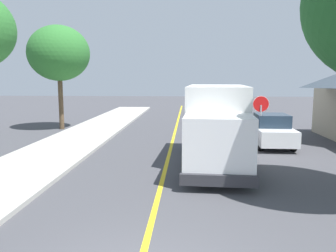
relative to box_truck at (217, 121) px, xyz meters
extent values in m
cube|color=gold|center=(-2.05, 1.27, -1.76)|extent=(0.16, 56.00, 0.01)
cube|color=silver|center=(0.04, 0.73, 0.13)|extent=(2.68, 5.13, 2.60)
cube|color=white|center=(-0.16, -2.76, -0.32)|extent=(2.39, 2.13, 1.70)
cube|color=#1E2D3D|center=(-0.21, -3.66, 0.06)|extent=(2.04, 0.20, 0.75)
cube|color=#2D2D33|center=(-0.22, -3.84, -1.35)|extent=(2.41, 0.34, 0.36)
cylinder|color=black|center=(0.90, -2.62, -1.27)|extent=(0.36, 1.02, 1.00)
cylinder|color=black|center=(-1.19, -2.50, -1.27)|extent=(0.36, 1.02, 1.00)
cylinder|color=black|center=(1.16, 1.92, -1.27)|extent=(0.36, 1.02, 1.00)
cylinder|color=black|center=(-0.93, 2.04, -1.27)|extent=(0.36, 1.02, 1.00)
cube|color=#2D4793|center=(0.35, 6.62, -1.12)|extent=(1.80, 4.40, 0.76)
cube|color=#1E2D3D|center=(0.35, 6.77, -0.42)|extent=(1.59, 1.80, 0.64)
cylinder|color=black|center=(1.14, 5.21, -1.45)|extent=(0.22, 0.64, 0.64)
cylinder|color=black|center=(-0.44, 5.21, -1.45)|extent=(0.22, 0.64, 0.64)
cylinder|color=black|center=(1.14, 8.02, -1.45)|extent=(0.22, 0.64, 0.64)
cylinder|color=black|center=(-0.44, 8.02, -1.45)|extent=(0.22, 0.64, 0.64)
cube|color=#4C564C|center=(0.49, 12.81, -1.12)|extent=(1.83, 4.41, 0.76)
cube|color=#1E2D3D|center=(0.49, 12.96, -0.42)|extent=(1.60, 1.81, 0.64)
cylinder|color=black|center=(1.26, 11.39, -1.45)|extent=(0.22, 0.64, 0.64)
cylinder|color=black|center=(-0.32, 11.40, -1.45)|extent=(0.22, 0.64, 0.64)
cylinder|color=black|center=(1.29, 14.21, -1.45)|extent=(0.22, 0.64, 0.64)
cylinder|color=black|center=(-0.29, 14.22, -1.45)|extent=(0.22, 0.64, 0.64)
cube|color=silver|center=(0.01, 19.48, -1.12)|extent=(1.95, 4.46, 0.76)
cube|color=#1E2D3D|center=(0.00, 19.63, -0.42)|extent=(1.65, 1.85, 0.64)
cylinder|color=black|center=(0.85, 18.10, -1.45)|extent=(0.24, 0.65, 0.64)
cylinder|color=black|center=(-0.73, 18.05, -1.45)|extent=(0.24, 0.65, 0.64)
cylinder|color=black|center=(0.75, 20.92, -1.45)|extent=(0.24, 0.65, 0.64)
cylinder|color=black|center=(-0.83, 20.86, -1.45)|extent=(0.24, 0.65, 0.64)
cube|color=silver|center=(3.15, 3.96, -1.12)|extent=(1.85, 4.42, 0.76)
cube|color=#1E2D3D|center=(3.15, 3.81, -0.42)|extent=(1.60, 1.82, 0.64)
cylinder|color=black|center=(2.38, 5.38, -1.45)|extent=(0.23, 0.64, 0.64)
cylinder|color=black|center=(3.96, 5.36, -1.45)|extent=(0.23, 0.64, 0.64)
cylinder|color=black|center=(2.34, 2.56, -1.45)|extent=(0.23, 0.64, 0.64)
cylinder|color=black|center=(3.92, 2.54, -1.45)|extent=(0.23, 0.64, 0.64)
cylinder|color=gray|center=(2.39, 2.96, -0.67)|extent=(0.08, 0.08, 2.20)
cylinder|color=red|center=(2.39, 2.99, 0.48)|extent=(0.76, 0.03, 0.76)
cylinder|color=white|center=(2.39, 3.01, 0.48)|extent=(0.80, 0.02, 0.80)
cylinder|color=brown|center=(-9.93, 8.89, -0.06)|extent=(0.32, 0.32, 3.42)
ellipsoid|color=#2D702D|center=(-9.93, 8.89, 3.40)|extent=(4.12, 4.12, 3.71)
camera|label=1|loc=(-1.15, -13.98, 1.77)|focal=36.41mm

